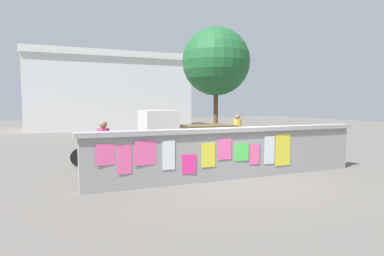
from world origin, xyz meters
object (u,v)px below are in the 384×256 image
at_px(motorcycle, 98,152).
at_px(auto_rickshaw_truck, 183,135).
at_px(bicycle_near, 273,152).
at_px(tree_roadside, 216,62).
at_px(person_walking, 104,143).
at_px(person_bystander, 238,129).
at_px(bicycle_far, 156,163).

bearing_deg(motorcycle, auto_rickshaw_truck, 7.20).
bearing_deg(bicycle_near, tree_roadside, 78.51).
height_order(person_walking, person_bystander, same).
bearing_deg(tree_roadside, bicycle_near, -101.49).
height_order(bicycle_far, tree_roadside, tree_roadside).
height_order(person_bystander, tree_roadside, tree_roadside).
bearing_deg(person_walking, auto_rickshaw_truck, 34.69).
height_order(bicycle_far, person_bystander, person_bystander).
xyz_separation_m(auto_rickshaw_truck, tree_roadside, (4.21, 5.46, 3.60)).
height_order(bicycle_near, tree_roadside, tree_roadside).
height_order(motorcycle, bicycle_far, bicycle_far).
distance_m(bicycle_near, person_walking, 6.03).
xyz_separation_m(auto_rickshaw_truck, bicycle_far, (-1.86, -2.58, -0.54)).
distance_m(auto_rickshaw_truck, person_bystander, 3.02).
height_order(motorcycle, person_walking, person_walking).
distance_m(motorcycle, tree_roadside, 10.29).
distance_m(person_bystander, tree_roadside, 5.97).
distance_m(bicycle_far, tree_roadside, 10.89).
xyz_separation_m(motorcycle, bicycle_near, (5.89, -1.68, -0.10)).
height_order(bicycle_near, person_bystander, person_bystander).
bearing_deg(auto_rickshaw_truck, person_bystander, 15.64).
distance_m(auto_rickshaw_truck, bicycle_near, 3.44).
height_order(motorcycle, bicycle_near, bicycle_near).
xyz_separation_m(bicycle_far, person_walking, (-1.45, 0.28, 0.62)).
distance_m(person_walking, person_bystander, 6.96).
xyz_separation_m(bicycle_far, tree_roadside, (6.07, 8.04, 4.13)).
relative_size(motorcycle, bicycle_far, 1.10).
bearing_deg(person_bystander, auto_rickshaw_truck, -164.36).
height_order(person_walking, tree_roadside, tree_roadside).
bearing_deg(person_walking, bicycle_far, -10.95).
bearing_deg(bicycle_near, auto_rickshaw_truck, 141.99).
relative_size(person_walking, tree_roadside, 0.25).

